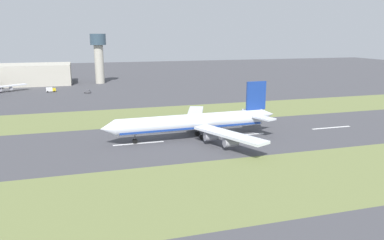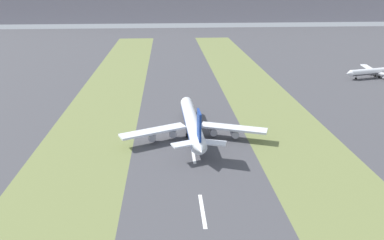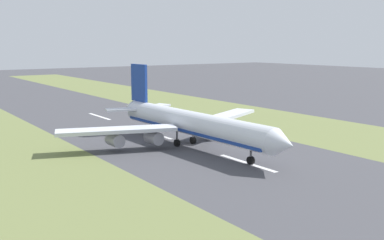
{
  "view_description": "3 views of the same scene",
  "coord_description": "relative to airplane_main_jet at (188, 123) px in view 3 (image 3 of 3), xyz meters",
  "views": [
    {
      "loc": [
        -127.3,
        40.28,
        37.77
      ],
      "look_at": [
        0.88,
        2.06,
        7.0
      ],
      "focal_mm": 35.0,
      "sensor_mm": 36.0,
      "label": 1
    },
    {
      "loc": [
        -9.81,
        -154.49,
        66.24
      ],
      "look_at": [
        0.88,
        2.06,
        7.0
      ],
      "focal_mm": 35.0,
      "sensor_mm": 36.0,
      "label": 2
    },
    {
      "loc": [
        65.5,
        93.83,
        25.86
      ],
      "look_at": [
        0.88,
        2.06,
        7.0
      ],
      "focal_mm": 42.0,
      "sensor_mm": 36.0,
      "label": 3
    }
  ],
  "objects": [
    {
      "name": "centreline_dash_far",
      "position": [
        -0.94,
        21.9,
        -6.01
      ],
      "size": [
        1.2,
        18.0,
        0.01
      ],
      "primitive_type": "cube",
      "color": "silver",
      "rests_on": "ground"
    },
    {
      "name": "centreline_dash_near",
      "position": [
        -0.94,
        -58.1,
        -6.01
      ],
      "size": [
        1.2,
        18.0,
        0.01
      ],
      "primitive_type": "cube",
      "color": "silver",
      "rests_on": "ground"
    },
    {
      "name": "airplane_main_jet",
      "position": [
        0.0,
        0.0,
        0.0
      ],
      "size": [
        64.1,
        67.15,
        20.2
      ],
      "color": "silver",
      "rests_on": "ground"
    },
    {
      "name": "ground_plane",
      "position": [
        -0.94,
        -0.16,
        -6.02
      ],
      "size": [
        800.0,
        800.0,
        0.0
      ],
      "primitive_type": "plane",
      "color": "#424247"
    },
    {
      "name": "centreline_dash_mid",
      "position": [
        -0.94,
        -18.1,
        -6.01
      ],
      "size": [
        1.2,
        18.0,
        0.01
      ],
      "primitive_type": "cube",
      "color": "silver",
      "rests_on": "ground"
    },
    {
      "name": "grass_median_east",
      "position": [
        44.06,
        -0.16,
        -6.02
      ],
      "size": [
        40.0,
        600.0,
        0.01
      ],
      "primitive_type": "cube",
      "color": "olive",
      "rests_on": "ground"
    },
    {
      "name": "grass_median_west",
      "position": [
        -45.94,
        -0.16,
        -6.02
      ],
      "size": [
        40.0,
        600.0,
        0.01
      ],
      "primitive_type": "cube",
      "color": "olive",
      "rests_on": "ground"
    }
  ]
}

